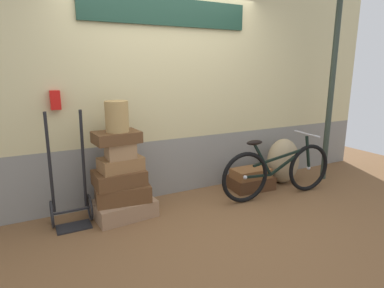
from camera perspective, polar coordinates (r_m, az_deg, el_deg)
name	(u,v)px	position (r m, az deg, el deg)	size (l,w,h in m)	color
ground	(198,218)	(3.75, 1.01, -13.01)	(8.81, 5.20, 0.06)	brown
station_building	(167,90)	(4.14, -4.46, 9.49)	(6.81, 0.74, 2.71)	gray
suitcase_0	(124,208)	(3.78, -11.87, -11.05)	(0.65, 0.45, 0.19)	#937051
suitcase_1	(122,192)	(3.73, -12.21, -8.34)	(0.58, 0.41, 0.18)	brown
suitcase_2	(119,178)	(3.67, -12.77, -5.83)	(0.54, 0.38, 0.16)	brown
suitcase_3	(121,164)	(3.62, -12.49, -3.46)	(0.46, 0.29, 0.15)	olive
suitcase_4	(120,151)	(3.55, -12.55, -1.15)	(0.30, 0.22, 0.17)	#9E754C
suitcase_5	(117,137)	(3.54, -13.22, 1.19)	(0.47, 0.33, 0.12)	brown
suitcase_6	(251,182)	(4.57, 10.37, -6.69)	(0.57, 0.39, 0.18)	#4C2D19
suitcase_7	(251,173)	(4.47, 10.38, -5.08)	(0.51, 0.30, 0.13)	brown
wicker_basket	(117,116)	(3.49, -13.16, 4.77)	(0.25, 0.25, 0.33)	#A8844C
luggage_trolley	(71,199)	(3.68, -20.71, -9.16)	(0.41, 0.36, 1.23)	black
burlap_sack	(283,161)	(4.84, 15.80, -2.90)	(0.48, 0.41, 0.65)	#9E8966
bicycle	(278,171)	(4.30, 14.98, -4.61)	(1.65, 0.46, 0.81)	black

